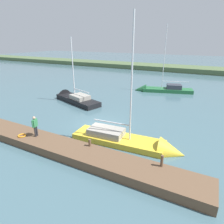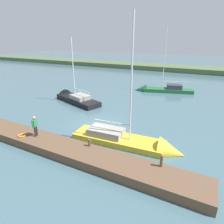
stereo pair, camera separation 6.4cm
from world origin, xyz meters
name	(u,v)px [view 2 (the right image)]	position (x,y,z in m)	size (l,w,h in m)	color
ground_plane	(98,125)	(0.00, 0.00, 0.00)	(200.00, 200.00, 0.00)	#42606B
far_shoreline	(176,70)	(0.00, -40.91, 0.00)	(180.00, 8.00, 2.40)	#4C603D
dock_pier	(61,148)	(0.00, 5.49, 0.33)	(21.32, 2.27, 0.66)	brown
mooring_post_near	(162,161)	(-7.46, 4.70, 1.04)	(0.18, 0.18, 0.78)	brown
mooring_post_far	(89,143)	(-2.13, 4.70, 0.93)	(0.19, 0.19, 0.54)	brown
life_ring_buoy	(22,135)	(3.66, 5.95, 0.71)	(0.66, 0.66, 0.10)	orange
sailboat_mid_channel	(160,90)	(-2.00, -16.17, 0.18)	(9.40, 4.56, 11.16)	#236638
sailboat_behind_pier	(133,144)	(-4.60, 2.10, 0.17)	(9.23, 2.76, 10.91)	gold
sailboat_far_right	(72,99)	(7.66, -5.53, 0.23)	(9.16, 4.87, 9.32)	black
person_on_dock	(35,125)	(2.62, 5.38, 1.65)	(0.31, 0.64, 1.72)	#28282D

